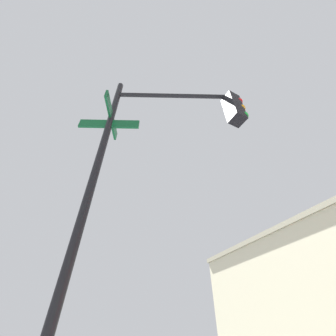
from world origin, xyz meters
TOP-DOWN VIEW (x-y plane):
  - traffic_signal_near at (-6.30, -5.83)m, footprint 1.69×2.92m

SIDE VIEW (x-z plane):
  - traffic_signal_near at x=-6.30m, z-range 1.28..7.50m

